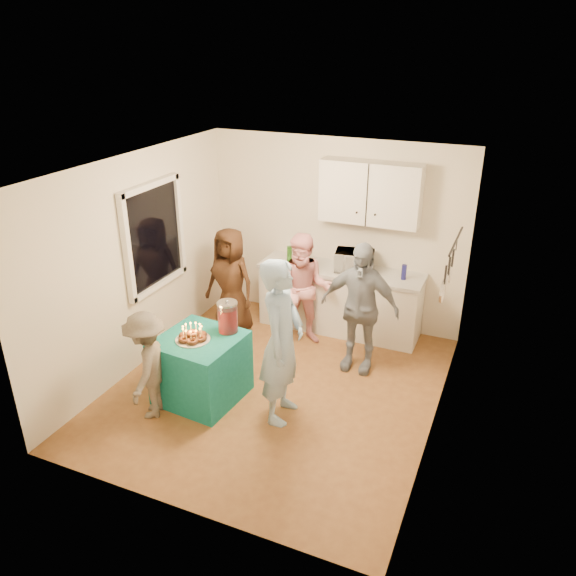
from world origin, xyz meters
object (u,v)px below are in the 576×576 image
at_px(man_birthday, 282,342).
at_px(woman_back_left, 231,282).
at_px(woman_back_right, 359,307).
at_px(counter, 340,301).
at_px(woman_back_center, 304,290).
at_px(party_table, 201,368).
at_px(child_near_left, 147,365).
at_px(punch_jar, 228,318).
at_px(microwave, 354,261).

bearing_deg(man_birthday, woman_back_left, 38.48).
bearing_deg(man_birthday, woman_back_right, -25.19).
height_order(counter, woman_back_center, woman_back_center).
bearing_deg(party_table, child_near_left, -124.93).
xyz_separation_m(punch_jar, woman_back_right, (1.21, 1.04, -0.11)).
relative_size(party_table, child_near_left, 0.70).
relative_size(counter, woman_back_right, 1.34).
height_order(party_table, child_near_left, child_near_left).
xyz_separation_m(woman_back_left, woman_back_right, (1.86, -0.21, 0.07)).
height_order(man_birthday, child_near_left, man_birthday).
xyz_separation_m(man_birthday, woman_back_left, (-1.41, 1.47, -0.16)).
bearing_deg(microwave, man_birthday, -104.19).
distance_m(microwave, party_table, 2.52).
bearing_deg(counter, child_near_left, -115.26).
bearing_deg(child_near_left, woman_back_left, 163.43).
relative_size(microwave, party_table, 0.59).
bearing_deg(child_near_left, woman_back_right, 116.21).
distance_m(counter, party_table, 2.35).
bearing_deg(man_birthday, woman_back_center, 8.27).
relative_size(punch_jar, man_birthday, 0.19).
distance_m(party_table, woman_back_right, 1.99).
height_order(counter, woman_back_right, woman_back_right).
bearing_deg(microwave, woman_back_left, -167.96).
distance_m(party_table, woman_back_left, 1.62).
bearing_deg(woman_back_right, child_near_left, -134.04).
relative_size(man_birthday, woman_back_right, 1.11).
height_order(microwave, man_birthday, man_birthday).
bearing_deg(punch_jar, woman_back_left, 117.62).
bearing_deg(woman_back_right, woman_back_center, 158.68).
height_order(counter, microwave, microwave).
relative_size(woman_back_left, child_near_left, 1.23).
bearing_deg(man_birthday, counter, -3.59).
height_order(woman_back_center, child_near_left, woman_back_center).
xyz_separation_m(party_table, woman_back_right, (1.43, 1.31, 0.44)).
height_order(punch_jar, woman_back_left, woman_back_left).
distance_m(microwave, woman_back_center, 0.78).
bearing_deg(woman_back_center, man_birthday, -92.68).
bearing_deg(punch_jar, woman_back_center, 75.09).
bearing_deg(counter, party_table, -112.81).
distance_m(man_birthday, woman_back_right, 1.34).
bearing_deg(woman_back_center, child_near_left, -129.78).
distance_m(microwave, woman_back_right, 0.95).
bearing_deg(punch_jar, child_near_left, -126.80).
bearing_deg(man_birthday, microwave, -8.43).
bearing_deg(woman_back_left, punch_jar, -55.10).
xyz_separation_m(microwave, punch_jar, (-0.87, -1.90, -0.12)).
xyz_separation_m(party_table, man_birthday, (0.97, 0.05, 0.53)).
distance_m(woman_back_center, woman_back_right, 0.91).
height_order(microwave, party_table, microwave).
bearing_deg(punch_jar, counter, 70.08).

